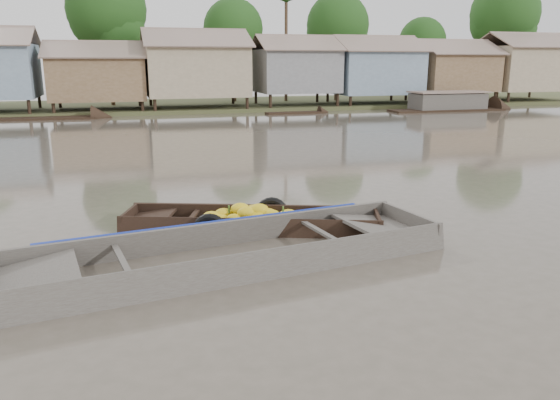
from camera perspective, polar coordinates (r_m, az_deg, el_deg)
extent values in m
plane|color=#524C3F|center=(9.09, 0.83, -7.16)|extent=(120.00, 120.00, 0.00)
cube|color=#384723|center=(41.30, -12.77, 9.41)|extent=(120.00, 12.00, 0.50)
cube|color=brown|center=(37.63, -18.51, 11.94)|extent=(5.80, 4.60, 2.70)
cube|color=brown|center=(36.38, -18.80, 14.70)|extent=(6.20, 2.67, 1.14)
cube|color=brown|center=(38.86, -18.66, 14.65)|extent=(6.20, 2.67, 1.14)
cube|color=gray|center=(37.92, -8.77, 13.19)|extent=(6.50, 5.30, 3.30)
cube|color=brown|center=(36.52, -8.60, 16.46)|extent=(6.90, 3.08, 1.31)
cube|color=brown|center=(39.36, -9.18, 16.28)|extent=(6.90, 3.08, 1.31)
cube|color=slate|center=(39.45, 1.63, 13.32)|extent=(5.40, 4.70, 2.90)
cube|color=brown|center=(38.26, 2.26, 16.13)|extent=(5.80, 2.73, 1.17)
cube|color=brown|center=(40.68, 1.09, 16.03)|extent=(5.80, 2.73, 1.17)
cube|color=gray|center=(41.67, 9.73, 13.04)|extent=(6.00, 5.00, 3.10)
cube|color=brown|center=(40.46, 10.71, 15.80)|extent=(6.40, 2.90, 1.24)
cube|color=brown|center=(42.90, 9.04, 15.78)|extent=(6.40, 2.90, 1.24)
cube|color=brown|center=(44.86, 17.42, 12.62)|extent=(5.70, 4.90, 2.80)
cube|color=brown|center=(43.76, 18.58, 14.94)|extent=(6.10, 2.85, 1.21)
cube|color=brown|center=(45.97, 16.67, 15.02)|extent=(6.10, 2.85, 1.21)
cube|color=gray|center=(48.71, 24.01, 12.44)|extent=(6.30, 5.10, 3.40)
cube|color=brown|center=(47.67, 25.36, 14.89)|extent=(6.70, 2.96, 1.26)
cube|color=brown|center=(49.80, 23.23, 15.02)|extent=(6.70, 2.96, 1.26)
cylinder|color=#473323|center=(41.09, -17.30, 13.51)|extent=(0.28, 0.28, 6.30)
sphere|color=#133C13|center=(41.23, -17.69, 18.50)|extent=(5.40, 5.40, 5.40)
cylinder|color=#473323|center=(42.94, -4.83, 13.40)|extent=(0.28, 0.28, 5.25)
sphere|color=#133C13|center=(42.99, -4.91, 17.40)|extent=(4.50, 4.50, 4.50)
cylinder|color=#473323|center=(44.27, 5.94, 13.63)|extent=(0.28, 0.28, 5.60)
sphere|color=#133C13|center=(44.35, 6.05, 17.76)|extent=(4.80, 4.80, 4.80)
cylinder|color=#473323|center=(48.70, 14.46, 12.71)|extent=(0.28, 0.28, 4.55)
sphere|color=#133C13|center=(48.71, 14.66, 15.76)|extent=(3.90, 3.90, 3.90)
cylinder|color=#473323|center=(51.75, 22.00, 13.37)|extent=(0.28, 0.28, 6.65)
sphere|color=#133C13|center=(51.89, 22.41, 17.55)|extent=(5.70, 5.70, 5.70)
cylinder|color=#473323|center=(43.42, 0.64, 15.27)|extent=(0.24, 0.24, 8.00)
cube|color=black|center=(11.25, -2.97, -3.32)|extent=(5.14, 2.62, 0.08)
cube|color=black|center=(11.72, -2.69, -1.57)|extent=(4.96, 1.87, 0.48)
cube|color=black|center=(10.66, -3.31, -3.20)|extent=(4.96, 1.87, 0.48)
cube|color=black|center=(11.21, 10.10, -2.53)|extent=(0.43, 1.09, 0.46)
cube|color=black|center=(11.14, 7.85, -2.23)|extent=(1.16, 1.22, 0.18)
cube|color=black|center=(11.74, -15.46, -2.05)|extent=(0.43, 1.09, 0.46)
cube|color=black|center=(11.59, -13.40, -1.84)|extent=(1.16, 1.22, 0.18)
cube|color=black|center=(11.36, -9.12, -1.75)|extent=(0.46, 1.06, 0.05)
cube|color=black|center=(11.10, 3.28, -1.98)|extent=(0.46, 1.06, 0.05)
ellipsoid|color=yellow|center=(11.19, -4.21, -0.92)|extent=(0.46, 0.39, 0.24)
ellipsoid|color=yellow|center=(11.01, -6.32, -2.51)|extent=(0.47, 0.40, 0.25)
ellipsoid|color=yellow|center=(10.98, 0.54, -1.99)|extent=(0.45, 0.38, 0.24)
ellipsoid|color=yellow|center=(11.41, -7.19, -1.74)|extent=(0.45, 0.38, 0.23)
ellipsoid|color=yellow|center=(11.07, -6.18, -2.11)|extent=(0.43, 0.37, 0.23)
ellipsoid|color=yellow|center=(11.43, -4.15, -1.14)|extent=(0.39, 0.33, 0.20)
ellipsoid|color=yellow|center=(11.07, -2.26, -1.05)|extent=(0.50, 0.42, 0.26)
ellipsoid|color=yellow|center=(10.97, -2.24, -1.85)|extent=(0.43, 0.36, 0.22)
ellipsoid|color=yellow|center=(11.01, -6.55, -2.44)|extent=(0.48, 0.40, 0.25)
ellipsoid|color=yellow|center=(11.20, -2.81, -0.98)|extent=(0.37, 0.31, 0.20)
ellipsoid|color=yellow|center=(11.29, 0.84, -1.60)|extent=(0.48, 0.40, 0.25)
ellipsoid|color=yellow|center=(10.96, -4.83, -1.94)|extent=(0.38, 0.32, 0.20)
ellipsoid|color=yellow|center=(11.27, -7.34, -2.26)|extent=(0.38, 0.32, 0.20)
ellipsoid|color=yellow|center=(11.04, -2.71, -1.53)|extent=(0.44, 0.37, 0.23)
ellipsoid|color=yellow|center=(11.06, -1.31, -1.47)|extent=(0.45, 0.38, 0.24)
ellipsoid|color=yellow|center=(11.28, -5.95, -1.40)|extent=(0.42, 0.35, 0.22)
ellipsoid|color=yellow|center=(10.82, 1.47, -2.74)|extent=(0.41, 0.34, 0.21)
ellipsoid|color=yellow|center=(11.02, -7.35, -2.75)|extent=(0.39, 0.33, 0.20)
ellipsoid|color=yellow|center=(11.44, -1.65, -1.48)|extent=(0.42, 0.35, 0.22)
ellipsoid|color=yellow|center=(11.24, -6.95, -1.87)|extent=(0.49, 0.41, 0.26)
ellipsoid|color=yellow|center=(10.87, -2.70, -2.53)|extent=(0.40, 0.33, 0.21)
ellipsoid|color=yellow|center=(11.00, -3.53, -1.33)|extent=(0.47, 0.39, 0.24)
ellipsoid|color=yellow|center=(11.39, -3.57, -1.39)|extent=(0.40, 0.33, 0.21)
ellipsoid|color=yellow|center=(10.95, -0.88, -1.53)|extent=(0.38, 0.32, 0.20)
ellipsoid|color=yellow|center=(11.25, -3.18, -1.26)|extent=(0.47, 0.39, 0.24)
ellipsoid|color=yellow|center=(11.28, -4.00, -1.32)|extent=(0.43, 0.36, 0.23)
ellipsoid|color=yellow|center=(11.34, -3.66, -1.29)|extent=(0.44, 0.37, 0.23)
ellipsoid|color=yellow|center=(11.09, -6.61, -2.11)|extent=(0.49, 0.41, 0.26)
ellipsoid|color=yellow|center=(11.47, -1.45, -1.49)|extent=(0.41, 0.34, 0.21)
cylinder|color=#3F6626|center=(11.18, -5.36, -0.98)|extent=(0.04, 0.04, 0.17)
cylinder|color=#3F6626|center=(11.10, -2.06, -1.04)|extent=(0.04, 0.04, 0.17)
cylinder|color=#3F6626|center=(11.07, 0.33, -1.08)|extent=(0.04, 0.04, 0.17)
torus|color=black|center=(11.75, -0.86, -1.41)|extent=(0.74, 0.40, 0.73)
torus|color=black|center=(10.70, -7.30, -3.14)|extent=(0.70, 0.38, 0.68)
cube|color=#413C37|center=(9.38, -5.14, -7.04)|extent=(7.55, 2.71, 0.08)
cube|color=#413C37|center=(10.10, -6.93, -3.94)|extent=(7.49, 1.32, 0.60)
cube|color=#413C37|center=(8.50, -3.09, -7.45)|extent=(7.49, 1.32, 0.60)
cube|color=#413C37|center=(11.02, 13.23, -2.65)|extent=(0.34, 1.83, 0.57)
cube|color=#413C37|center=(10.63, 10.51, -2.74)|extent=(1.51, 1.77, 0.24)
cube|color=#413C37|center=(8.80, -24.41, -7.49)|extent=(1.51, 1.77, 0.24)
cube|color=#413C37|center=(8.86, -16.08, -6.26)|extent=(0.37, 1.77, 0.05)
cube|color=#413C37|center=(9.95, 4.45, -3.43)|extent=(0.37, 1.77, 0.05)
cube|color=#665E54|center=(9.37, -5.15, -6.78)|extent=(5.78, 2.29, 0.02)
cube|color=navy|center=(10.09, -7.07, -2.59)|extent=(6.05, 1.02, 0.15)
torus|color=olive|center=(9.94, 6.64, -5.41)|extent=(0.42, 0.42, 0.06)
torus|color=olive|center=(9.92, 6.65, -5.19)|extent=(0.34, 0.34, 0.06)
cube|color=black|center=(34.98, -23.97, 7.61)|extent=(6.62, 1.85, 0.35)
cube|color=black|center=(39.19, 17.00, 8.82)|extent=(8.06, 1.88, 0.35)
cube|color=black|center=(35.51, 1.52, 8.92)|extent=(3.74, 0.91, 0.35)
cube|color=black|center=(39.54, 17.12, 9.73)|extent=(5.00, 2.00, 1.20)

